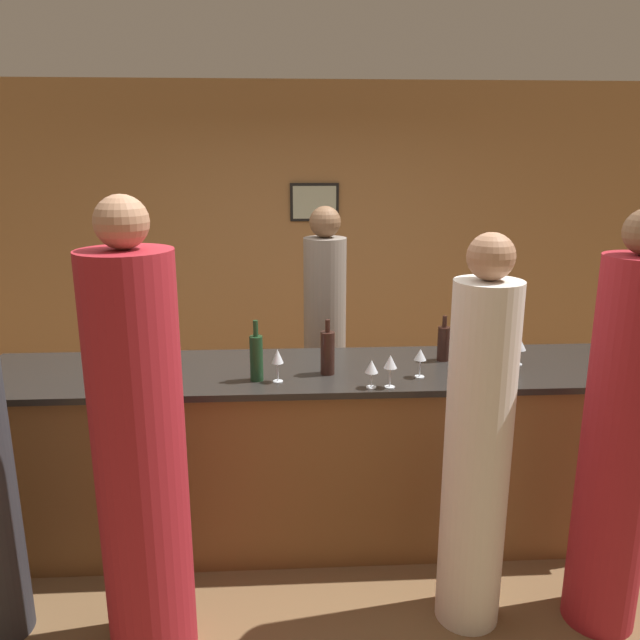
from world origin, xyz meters
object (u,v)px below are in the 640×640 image
at_px(bartender, 325,348).
at_px(guest_0, 140,457).
at_px(wine_bottle_1, 256,357).
at_px(wine_bottle_2, 444,343).
at_px(wine_bottle_0, 328,352).
at_px(guest_2, 619,443).
at_px(guest_1, 477,450).

distance_m(bartender, guest_0, 1.92).
relative_size(bartender, wine_bottle_1, 5.69).
xyz_separation_m(wine_bottle_1, wine_bottle_2, (1.05, 0.27, -0.02)).
relative_size(bartender, wine_bottle_0, 6.11).
bearing_deg(guest_2, guest_0, -178.35).
bearing_deg(wine_bottle_2, guest_2, -56.90).
height_order(bartender, guest_1, guest_1).
xyz_separation_m(bartender, wine_bottle_1, (-0.42, -1.02, 0.27)).
bearing_deg(guest_0, guest_1, 4.45).
height_order(wine_bottle_0, wine_bottle_2, wine_bottle_0).
bearing_deg(wine_bottle_2, wine_bottle_0, -164.29).
bearing_deg(guest_2, wine_bottle_0, 150.87).
distance_m(guest_0, guest_2, 2.09).
distance_m(guest_0, guest_1, 1.47).
bearing_deg(wine_bottle_1, wine_bottle_2, 14.31).
relative_size(guest_0, guest_1, 1.09).
relative_size(guest_2, wine_bottle_1, 6.05).
bearing_deg(guest_1, wine_bottle_2, 87.04).
height_order(bartender, wine_bottle_2, bartender).
height_order(guest_2, wine_bottle_0, guest_2).
bearing_deg(wine_bottle_2, guest_1, -92.96).
xyz_separation_m(wine_bottle_0, wine_bottle_2, (0.68, 0.19, -0.02)).
height_order(bartender, wine_bottle_1, bartender).
xyz_separation_m(bartender, wine_bottle_0, (-0.05, -0.94, 0.27)).
distance_m(guest_1, wine_bottle_0, 0.94).
bearing_deg(wine_bottle_1, wine_bottle_0, 11.75).
relative_size(guest_0, wine_bottle_0, 6.71).
bearing_deg(bartender, wine_bottle_1, 67.49).
xyz_separation_m(guest_1, wine_bottle_1, (-1.01, 0.57, 0.27)).
bearing_deg(guest_2, wine_bottle_1, 159.13).
relative_size(guest_1, wine_bottle_1, 5.74).
distance_m(wine_bottle_0, wine_bottle_1, 0.38).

